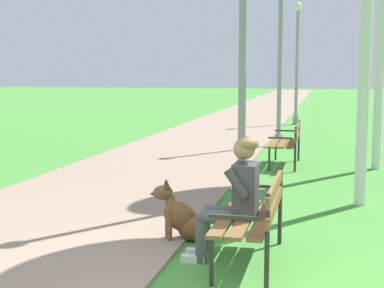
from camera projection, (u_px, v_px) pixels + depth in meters
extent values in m
cube|color=gray|center=(260.00, 110.00, 28.06)|extent=(3.45, 60.00, 0.04)
cube|color=brown|center=(228.00, 217.00, 5.62)|extent=(0.14, 1.50, 0.04)
cube|color=brown|center=(246.00, 218.00, 5.58)|extent=(0.14, 1.50, 0.04)
cube|color=brown|center=(264.00, 219.00, 5.54)|extent=(0.14, 1.50, 0.04)
cube|color=brown|center=(275.00, 205.00, 5.50)|extent=(0.04, 1.50, 0.11)
cube|color=brown|center=(275.00, 187.00, 5.47)|extent=(0.04, 1.50, 0.11)
cylinder|color=#2D2B28|center=(236.00, 221.00, 6.32)|extent=(0.04, 0.04, 0.45)
cylinder|color=#2D2B28|center=(280.00, 206.00, 6.18)|extent=(0.04, 0.04, 0.85)
cube|color=#2D2B28|center=(255.00, 186.00, 6.22)|extent=(0.45, 0.04, 0.03)
cylinder|color=#2D2B28|center=(212.00, 261.00, 4.98)|extent=(0.04, 0.04, 0.45)
cylinder|color=#2D2B28|center=(267.00, 243.00, 4.85)|extent=(0.04, 0.04, 0.85)
cube|color=#2D2B28|center=(235.00, 217.00, 4.89)|extent=(0.45, 0.04, 0.03)
cube|color=brown|center=(274.00, 143.00, 11.45)|extent=(0.14, 1.50, 0.04)
cube|color=brown|center=(283.00, 143.00, 11.41)|extent=(0.14, 1.50, 0.04)
cube|color=brown|center=(292.00, 143.00, 11.37)|extent=(0.14, 1.50, 0.04)
cube|color=brown|center=(297.00, 136.00, 11.33)|extent=(0.04, 1.50, 0.11)
cube|color=brown|center=(298.00, 127.00, 11.30)|extent=(0.04, 1.50, 0.11)
cylinder|color=#2D2B28|center=(276.00, 149.00, 12.15)|extent=(0.04, 0.04, 0.45)
cylinder|color=#2D2B28|center=(299.00, 141.00, 12.01)|extent=(0.04, 0.04, 0.85)
cube|color=#2D2B28|center=(286.00, 131.00, 12.05)|extent=(0.45, 0.04, 0.03)
cylinder|color=#2D2B28|center=(269.00, 159.00, 10.81)|extent=(0.04, 0.04, 0.45)
cylinder|color=#2D2B28|center=(295.00, 149.00, 10.68)|extent=(0.04, 0.04, 0.85)
cube|color=#2D2B28|center=(280.00, 138.00, 10.72)|extent=(0.45, 0.04, 0.03)
cylinder|color=#4C4C51|center=(226.00, 212.00, 5.71)|extent=(0.42, 0.14, 0.14)
cylinder|color=#4C4C51|center=(205.00, 234.00, 5.78)|extent=(0.11, 0.11, 0.47)
cube|color=silver|center=(198.00, 252.00, 5.83)|extent=(0.24, 0.09, 0.07)
cylinder|color=#4C4C51|center=(222.00, 217.00, 5.51)|extent=(0.42, 0.14, 0.14)
cylinder|color=#4C4C51|center=(201.00, 240.00, 5.59)|extent=(0.11, 0.11, 0.47)
cube|color=silver|center=(193.00, 259.00, 5.63)|extent=(0.24, 0.09, 0.07)
cube|color=#3F3F42|center=(246.00, 190.00, 5.53)|extent=(0.22, 0.36, 0.52)
cylinder|color=#3F3F42|center=(243.00, 176.00, 5.72)|extent=(0.25, 0.09, 0.30)
cylinder|color=#3F3F42|center=(237.00, 183.00, 5.34)|extent=(0.25, 0.09, 0.30)
sphere|color=#A37556|center=(244.00, 149.00, 5.48)|extent=(0.21, 0.21, 0.21)
ellipsoid|color=olive|center=(247.00, 144.00, 5.47)|extent=(0.22, 0.23, 0.14)
ellipsoid|color=brown|center=(194.00, 227.00, 6.33)|extent=(0.44, 0.41, 0.32)
ellipsoid|color=brown|center=(180.00, 216.00, 6.29)|extent=(0.55, 0.41, 0.48)
ellipsoid|color=#4C2D19|center=(185.00, 213.00, 6.29)|extent=(0.40, 0.32, 0.27)
cylinder|color=brown|center=(168.00, 224.00, 6.33)|extent=(0.06, 0.06, 0.38)
cylinder|color=brown|center=(169.00, 227.00, 6.22)|extent=(0.06, 0.06, 0.38)
cylinder|color=brown|center=(170.00, 204.00, 6.25)|extent=(0.17, 0.20, 0.19)
ellipsoid|color=brown|center=(163.00, 193.00, 6.22)|extent=(0.26, 0.22, 0.16)
cone|color=#4C2D19|center=(154.00, 194.00, 6.20)|extent=(0.13, 0.12, 0.09)
cone|color=#4C2D19|center=(166.00, 183.00, 6.26)|extent=(0.06, 0.06, 0.09)
cone|color=#4C2D19|center=(167.00, 184.00, 6.17)|extent=(0.06, 0.06, 0.09)
cylinder|color=brown|center=(211.00, 237.00, 6.39)|extent=(0.27, 0.16, 0.04)
cylinder|color=gray|center=(241.00, 191.00, 8.26)|extent=(0.20, 0.20, 0.30)
cylinder|color=gray|center=(242.00, 55.00, 8.02)|extent=(0.11, 0.11, 4.19)
cylinder|color=gray|center=(278.00, 140.00, 14.38)|extent=(0.20, 0.20, 0.30)
cylinder|color=gray|center=(280.00, 58.00, 14.12)|extent=(0.11, 0.11, 4.40)
cylinder|color=gray|center=(296.00, 120.00, 20.36)|extent=(0.20, 0.20, 0.30)
cylinder|color=gray|center=(297.00, 68.00, 20.13)|extent=(0.11, 0.11, 3.99)
ellipsoid|color=silver|center=(298.00, 7.00, 19.86)|extent=(0.24, 0.24, 0.32)
cylinder|color=silver|center=(366.00, 39.00, 7.79)|extent=(0.16, 0.16, 4.62)
cylinder|color=silver|center=(380.00, 47.00, 10.79)|extent=(0.17, 0.17, 4.67)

